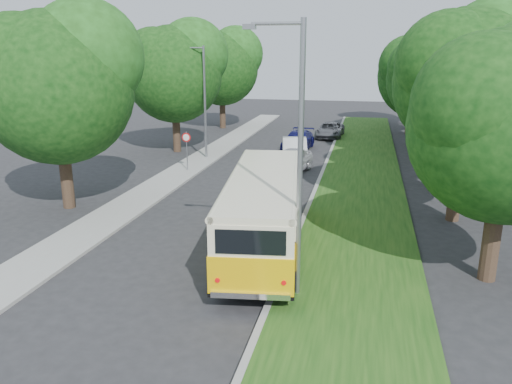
% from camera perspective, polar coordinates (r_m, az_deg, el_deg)
% --- Properties ---
extents(ground, '(120.00, 120.00, 0.00)m').
position_cam_1_polar(ground, '(18.64, -7.49, -6.89)').
color(ground, '#272729').
rests_on(ground, ground).
extents(curb, '(0.20, 70.00, 0.15)m').
position_cam_1_polar(curb, '(22.40, 5.61, -2.68)').
color(curb, gray).
rests_on(curb, ground).
extents(grass_verge, '(4.50, 70.00, 0.13)m').
position_cam_1_polar(grass_verge, '(22.27, 11.63, -3.08)').
color(grass_verge, '#184412').
rests_on(grass_verge, ground).
extents(sidewalk, '(2.20, 70.00, 0.12)m').
position_cam_1_polar(sidewalk, '(24.78, -14.04, -1.30)').
color(sidewalk, gray).
rests_on(sidewalk, ground).
extents(treeline, '(24.27, 41.91, 9.46)m').
position_cam_1_polar(treeline, '(34.25, 7.90, 13.62)').
color(treeline, '#332319').
rests_on(treeline, ground).
extents(lamppost_near, '(1.71, 0.16, 8.00)m').
position_cam_1_polar(lamppost_near, '(14.02, 4.71, 4.30)').
color(lamppost_near, gray).
rests_on(lamppost_near, ground).
extents(lamppost_far, '(1.71, 0.16, 7.50)m').
position_cam_1_polar(lamppost_far, '(34.00, -6.04, 10.61)').
color(lamppost_far, gray).
rests_on(lamppost_far, ground).
extents(warning_sign, '(0.56, 0.10, 2.50)m').
position_cam_1_polar(warning_sign, '(30.50, -7.95, 5.39)').
color(warning_sign, gray).
rests_on(warning_sign, ground).
extents(vintage_bus, '(3.77, 10.02, 2.90)m').
position_cam_1_polar(vintage_bus, '(18.28, 0.86, -2.36)').
color(vintage_bus, '#FABF07').
rests_on(vintage_bus, ground).
extents(car_silver, '(2.71, 4.59, 1.46)m').
position_cam_1_polar(car_silver, '(30.40, 3.92, 3.59)').
color(car_silver, silver).
rests_on(car_silver, ground).
extents(car_white, '(2.40, 4.80, 1.51)m').
position_cam_1_polar(car_white, '(33.83, 4.42, 4.87)').
color(car_white, white).
rests_on(car_white, ground).
extents(car_blue, '(2.18, 4.88, 1.39)m').
position_cam_1_polar(car_blue, '(37.65, 4.84, 5.89)').
color(car_blue, '#131456').
rests_on(car_blue, ground).
extents(car_grey, '(2.35, 4.67, 1.27)m').
position_cam_1_polar(car_grey, '(43.40, 8.44, 7.01)').
color(car_grey, '#5C5D64').
rests_on(car_grey, ground).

